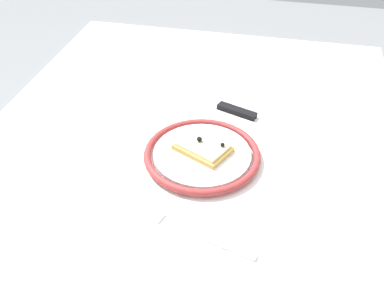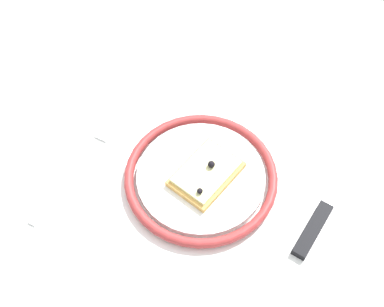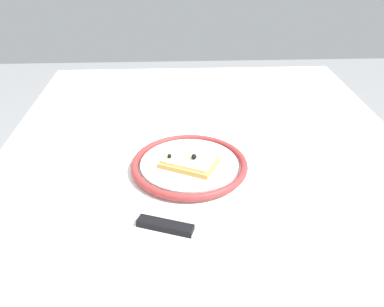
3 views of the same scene
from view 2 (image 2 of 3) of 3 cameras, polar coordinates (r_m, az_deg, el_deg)
ground_plane at (r=1.45m, az=0.66°, el=-17.10°), size 6.00×6.00×0.00m
dining_table at (r=0.84m, az=1.09°, el=-4.16°), size 1.16×0.85×0.76m
plate at (r=0.73m, az=1.02°, el=-2.67°), size 0.22×0.22×0.02m
pizza_slice_near at (r=0.71m, az=1.63°, el=-2.26°), size 0.11×0.12×0.03m
knife at (r=0.73m, az=14.66°, el=-6.49°), size 0.10×0.23×0.01m
fork at (r=0.76m, az=-13.09°, el=-1.77°), size 0.07×0.20×0.00m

